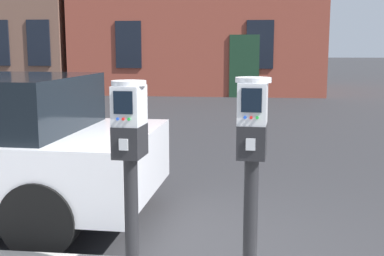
{
  "coord_description": "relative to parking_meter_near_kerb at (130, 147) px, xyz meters",
  "views": [
    {
      "loc": [
        0.44,
        -3.23,
        1.69
      ],
      "look_at": [
        0.07,
        -0.14,
        1.18
      ],
      "focal_mm": 46.43,
      "sensor_mm": 36.0,
      "label": 1
    }
  ],
  "objects": [
    {
      "name": "parking_meter_twin_adjacent",
      "position": [
        0.76,
        0.0,
        0.02
      ],
      "size": [
        0.23,
        0.26,
        1.37
      ],
      "rotation": [
        0.0,
        0.0,
        -1.64
      ],
      "color": "black",
      "rests_on": "sidewalk_slab"
    },
    {
      "name": "parking_meter_near_kerb",
      "position": [
        0.0,
        0.0,
        0.0
      ],
      "size": [
        0.23,
        0.26,
        1.35
      ],
      "rotation": [
        0.0,
        0.0,
        -1.64
      ],
      "color": "black",
      "rests_on": "sidewalk_slab"
    }
  ]
}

